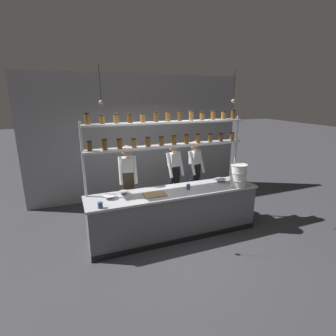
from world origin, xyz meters
name	(u,v)px	position (x,y,z in m)	size (l,w,h in m)	color
ground_plane	(174,234)	(0.00, 0.00, 0.00)	(40.00, 40.00, 0.00)	#3D3D42
back_wall	(140,137)	(0.00, 2.37, 1.60)	(5.75, 0.12, 3.20)	#939399
prep_counter	(174,213)	(0.00, 0.00, 0.46)	(3.35, 0.76, 0.92)	slate
spice_shelf_unit	(167,136)	(-0.01, 0.33, 1.93)	(3.23, 0.28, 2.40)	#B7BABF
chef_left	(128,181)	(-0.74, 0.66, 1.01)	(0.39, 0.32, 1.74)	black
chef_center	(174,174)	(0.33, 0.80, 0.99)	(0.39, 0.32, 1.71)	black
chef_right	(195,172)	(0.86, 0.83, 0.98)	(0.41, 0.35, 1.70)	black
container_stack	(238,175)	(1.29, -0.22, 1.15)	(0.33, 0.33, 0.45)	white
cutting_board	(155,195)	(-0.42, -0.08, 0.93)	(0.40, 0.26, 0.02)	#A88456
prep_bowl_near_left	(110,197)	(-1.22, 0.07, 0.95)	(0.23, 0.23, 0.06)	white
prep_bowl_center_front	(220,181)	(1.10, 0.12, 0.95)	(0.25, 0.25, 0.07)	#B2B7BC
prep_bowl_center_back	(124,193)	(-0.94, 0.19, 0.94)	(0.19, 0.19, 0.05)	#B2B7BC
serving_cup_front	(188,187)	(0.28, -0.04, 0.97)	(0.07, 0.07, 0.11)	#334C70
serving_cup_by_board	(100,205)	(-1.43, -0.28, 0.97)	(0.08, 0.08, 0.10)	#334C70
pendant_light_row	(174,100)	(-0.03, 0.00, 2.61)	(2.55, 0.07, 0.61)	black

